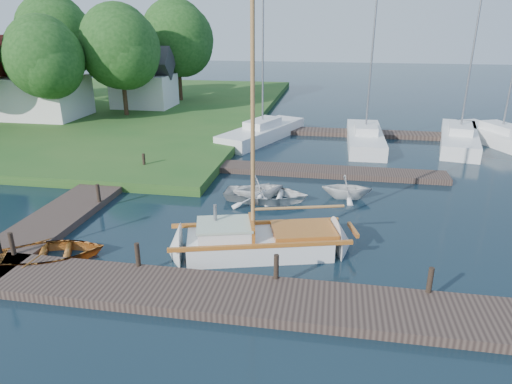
% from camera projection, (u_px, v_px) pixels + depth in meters
% --- Properties ---
extents(ground, '(160.00, 160.00, 0.00)m').
position_uv_depth(ground, '(256.00, 219.00, 19.03)').
color(ground, black).
rests_on(ground, ground).
extents(near_dock, '(18.00, 2.20, 0.30)m').
position_uv_depth(near_dock, '(221.00, 295.00, 13.44)').
color(near_dock, '#312520').
rests_on(near_dock, ground).
extents(left_dock, '(2.20, 18.00, 0.30)m').
position_uv_depth(left_dock, '(101.00, 188.00, 22.11)').
color(left_dock, '#312520').
rests_on(left_dock, ground).
extents(far_dock, '(14.00, 1.60, 0.30)m').
position_uv_depth(far_dock, '(313.00, 171.00, 24.66)').
color(far_dock, '#312520').
rests_on(far_dock, ground).
extents(pontoon, '(30.00, 1.60, 0.30)m').
position_uv_depth(pontoon, '(434.00, 136.00, 32.14)').
color(pontoon, '#312520').
rests_on(pontoon, ground).
extents(shore, '(50.00, 40.00, 0.50)m').
position_uv_depth(shore, '(8.00, 105.00, 43.74)').
color(shore, '#23511D').
rests_on(shore, ground).
extents(mooring_post_0, '(0.16, 0.16, 0.80)m').
position_uv_depth(mooring_post_0, '(12.00, 244.00, 15.38)').
color(mooring_post_0, black).
rests_on(mooring_post_0, near_dock).
extents(mooring_post_1, '(0.16, 0.16, 0.80)m').
position_uv_depth(mooring_post_1, '(138.00, 255.00, 14.65)').
color(mooring_post_1, black).
rests_on(mooring_post_1, near_dock).
extents(mooring_post_2, '(0.16, 0.16, 0.80)m').
position_uv_depth(mooring_post_2, '(276.00, 267.00, 13.93)').
color(mooring_post_2, black).
rests_on(mooring_post_2, near_dock).
extents(mooring_post_3, '(0.16, 0.16, 0.80)m').
position_uv_depth(mooring_post_3, '(430.00, 280.00, 13.21)').
color(mooring_post_3, black).
rests_on(mooring_post_3, near_dock).
extents(mooring_post_4, '(0.16, 0.16, 0.80)m').
position_uv_depth(mooring_post_4, '(98.00, 193.00, 19.91)').
color(mooring_post_4, black).
rests_on(mooring_post_4, left_dock).
extents(mooring_post_5, '(0.16, 0.16, 0.80)m').
position_uv_depth(mooring_post_5, '(144.00, 161.00, 24.52)').
color(mooring_post_5, black).
rests_on(mooring_post_5, left_dock).
extents(sailboat, '(7.41, 3.78, 9.83)m').
position_uv_depth(sailboat, '(263.00, 244.00, 16.15)').
color(sailboat, white).
rests_on(sailboat, ground).
extents(dinghy, '(4.40, 3.88, 0.76)m').
position_uv_depth(dinghy, '(48.00, 251.00, 15.59)').
color(dinghy, brown).
rests_on(dinghy, ground).
extents(tender_b, '(3.11, 2.97, 1.27)m').
position_uv_depth(tender_b, '(258.00, 186.00, 20.95)').
color(tender_b, white).
rests_on(tender_b, ground).
extents(tender_c, '(3.88, 2.80, 0.79)m').
position_uv_depth(tender_c, '(266.00, 192.00, 20.85)').
color(tender_c, white).
rests_on(tender_c, ground).
extents(tender_d, '(2.35, 2.05, 1.20)m').
position_uv_depth(tender_d, '(347.00, 186.00, 21.09)').
color(tender_d, white).
rests_on(tender_d, ground).
extents(marina_boat_0, '(5.22, 8.66, 11.13)m').
position_uv_depth(marina_boat_0, '(262.00, 131.00, 31.73)').
color(marina_boat_0, white).
rests_on(marina_boat_0, ground).
extents(marina_boat_2, '(2.23, 8.13, 11.99)m').
position_uv_depth(marina_boat_2, '(365.00, 137.00, 30.22)').
color(marina_boat_2, white).
rests_on(marina_boat_2, ground).
extents(marina_boat_4, '(3.90, 8.91, 10.49)m').
position_uv_depth(marina_boat_4, '(459.00, 137.00, 30.18)').
color(marina_boat_4, white).
rests_on(marina_boat_4, ground).
extents(marina_boat_5, '(5.28, 8.44, 10.53)m').
position_uv_depth(marina_boat_5, '(501.00, 137.00, 30.27)').
color(marina_boat_5, white).
rests_on(marina_boat_5, ground).
extents(house_a, '(6.30, 5.00, 6.29)m').
position_uv_depth(house_a, '(41.00, 86.00, 35.97)').
color(house_a, silver).
rests_on(house_a, shore).
extents(house_c, '(5.25, 4.00, 5.28)m').
position_uv_depth(house_c, '(144.00, 83.00, 40.67)').
color(house_c, silver).
rests_on(house_c, shore).
extents(tree_2, '(5.83, 5.75, 7.82)m').
position_uv_depth(tree_2, '(45.00, 58.00, 33.04)').
color(tree_2, '#332114').
rests_on(tree_2, shore).
extents(tree_3, '(6.41, 6.38, 8.74)m').
position_uv_depth(tree_3, '(120.00, 48.00, 35.90)').
color(tree_3, '#332114').
rests_on(tree_3, shore).
extents(tree_4, '(7.01, 7.01, 9.66)m').
position_uv_depth(tree_4, '(56.00, 38.00, 40.67)').
color(tree_4, '#332114').
rests_on(tree_4, shore).
extents(tree_7, '(6.83, 6.83, 9.38)m').
position_uv_depth(tree_7, '(178.00, 39.00, 42.82)').
color(tree_7, '#332114').
rests_on(tree_7, shore).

